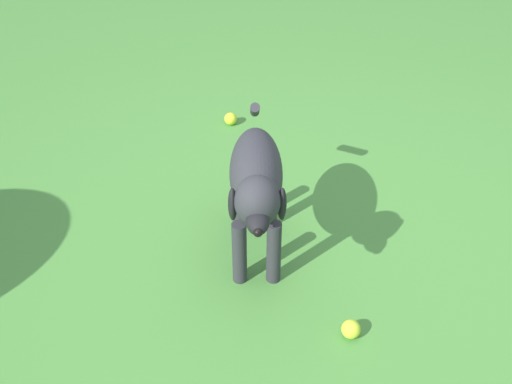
% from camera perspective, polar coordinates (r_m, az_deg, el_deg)
% --- Properties ---
extents(ground, '(14.00, 14.00, 0.00)m').
position_cam_1_polar(ground, '(2.32, 5.40, -7.47)').
color(ground, '#478438').
extents(dog, '(0.61, 0.63, 0.56)m').
position_cam_1_polar(dog, '(2.13, 0.02, 0.98)').
color(dog, '#2D2D33').
rests_on(dog, ground).
extents(tennis_ball_0, '(0.07, 0.07, 0.07)m').
position_cam_1_polar(tennis_ball_0, '(2.10, 9.04, -12.80)').
color(tennis_ball_0, '#C1DD32').
rests_on(tennis_ball_0, ground).
extents(tennis_ball_1, '(0.07, 0.07, 0.07)m').
position_cam_1_polar(tennis_ball_1, '(3.18, -2.44, 6.98)').
color(tennis_ball_1, '#C9E22D').
rests_on(tennis_ball_1, ground).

